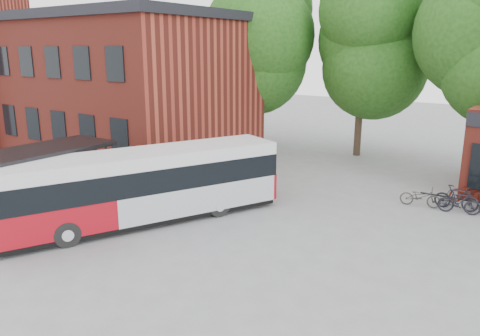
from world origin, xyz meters
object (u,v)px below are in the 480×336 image
Objects in this scene: bus_shelter at (43,185)px; bicycle_3 at (456,198)px; bicycle_2 at (471,192)px; bicycle_0 at (420,197)px; bicycle_1 at (459,202)px; city_bus at (145,187)px.

bicycle_3 is (12.72, 10.52, -0.93)m from bus_shelter.
bicycle_0 is at bearing 115.67° from bicycle_2.
bicycle_0 is 1.52m from bicycle_1.
bus_shelter is at bearing -120.60° from city_bus.
city_bus is at bearing 130.03° from bicycle_3.
bus_shelter is 3.98× the size of bicycle_2.
bicycle_1 is at bearing 154.21° from bicycle_2.
bicycle_3 is at bearing 144.88° from bicycle_2.
bus_shelter is at bearing 122.62° from bicycle_0.
city_bus reaches higher than bicycle_1.
bicycle_0 is 1.39m from bicycle_3.
bicycle_3 is (9.55, 8.28, -0.86)m from city_bus.
bicycle_0 is at bearing 41.59° from bus_shelter.
bicycle_0 is at bearing 106.00° from bicycle_3.
bus_shelter is 3.88m from city_bus.
bicycle_3 is at bearing 39.58° from bus_shelter.
bicycle_2 is 1.41m from bicycle_3.
bicycle_3 reaches higher than bicycle_0.
bus_shelter reaches higher than bicycle_2.
city_bus is 6.30× the size of bicycle_3.
city_bus reaches higher than bicycle_2.
bus_shelter is 17.69m from bicycle_2.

